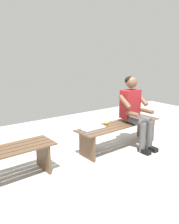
% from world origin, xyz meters
% --- Properties ---
extents(ground_plane, '(10.00, 7.00, 0.04)m').
position_xyz_m(ground_plane, '(1.09, 1.00, -0.02)').
color(ground_plane, '#B2B2AD').
extents(bench_near, '(1.71, 0.51, 0.44)m').
position_xyz_m(bench_near, '(0.00, 0.00, 0.34)').
color(bench_near, brown).
rests_on(bench_near, ground).
extents(person_seated, '(0.50, 0.69, 1.24)m').
position_xyz_m(person_seated, '(-0.26, 0.10, 0.68)').
color(person_seated, maroon).
rests_on(person_seated, ground).
extents(apple, '(0.08, 0.08, 0.08)m').
position_xyz_m(apple, '(0.23, -0.09, 0.48)').
color(apple, gold).
rests_on(apple, bench_near).
extents(book_open, '(0.42, 0.18, 0.02)m').
position_xyz_m(book_open, '(0.55, -0.03, 0.45)').
color(book_open, white).
rests_on(book_open, bench_near).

